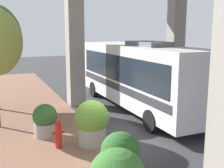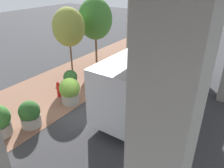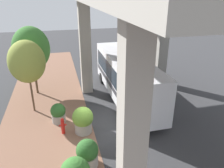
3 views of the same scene
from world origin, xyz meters
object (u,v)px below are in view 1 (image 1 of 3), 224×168
fire_hydrant (58,134)px  planter_extra (120,158)px  planter_back (92,122)px  planter_middle (45,121)px  bus (138,73)px

fire_hydrant → planter_extra: planter_extra is taller
planter_back → planter_middle: bearing=133.1°
planter_back → bus: bearing=43.8°
planter_back → planter_extra: bearing=-93.0°
fire_hydrant → planter_middle: planter_middle is taller
fire_hydrant → planter_back: bearing=-7.5°
bus → planter_extra: bearing=-121.7°
bus → planter_middle: bus is taller
fire_hydrant → planter_extra: (1.11, -3.08, 0.18)m
bus → planter_back: size_ratio=6.20×
bus → planter_extra: 8.08m
fire_hydrant → planter_middle: (-0.23, 1.42, 0.13)m
fire_hydrant → planter_back: (1.26, -0.17, 0.34)m
planter_middle → planter_back: size_ratio=0.79×
planter_back → planter_extra: planter_back is taller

